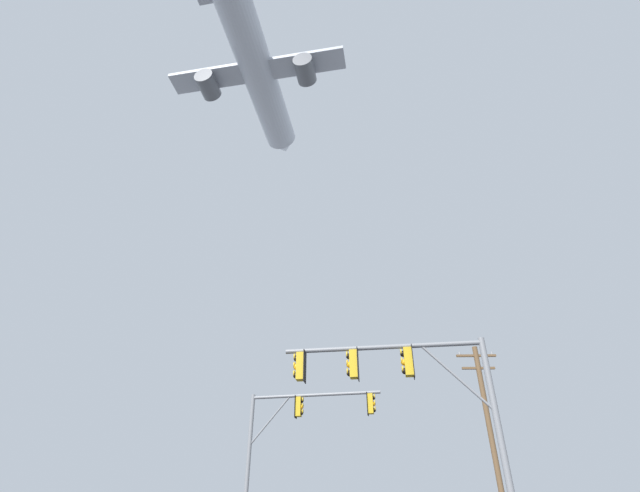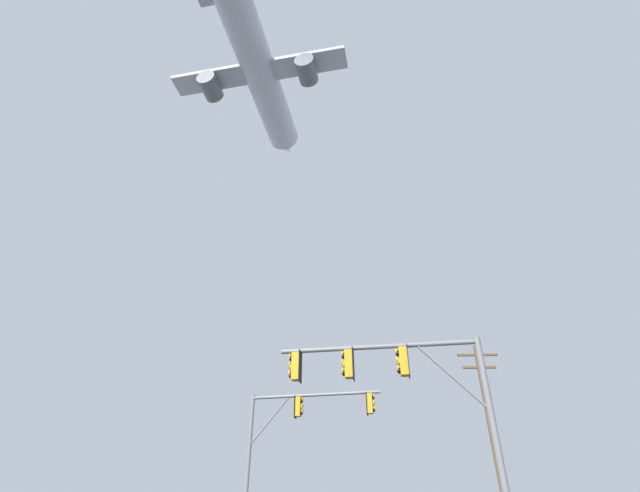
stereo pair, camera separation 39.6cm
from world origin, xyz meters
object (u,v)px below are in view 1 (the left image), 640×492
at_px(utility_pole, 490,432).
at_px(signal_pole_far, 294,428).
at_px(signal_pole_near, 406,386).
at_px(airplane, 258,73).

bearing_deg(utility_pole, signal_pole_far, -168.35).
bearing_deg(signal_pole_far, utility_pole, 11.65).
relative_size(signal_pole_near, utility_pole, 0.67).
xyz_separation_m(signal_pole_near, airplane, (-11.51, 23.95, 46.80)).
distance_m(signal_pole_near, utility_pole, 11.87).
height_order(signal_pole_far, utility_pole, utility_pole).
xyz_separation_m(utility_pole, airplane, (-17.31, 13.59, 46.66)).
distance_m(signal_pole_far, airplane, 49.84).
bearing_deg(airplane, utility_pole, -38.14).
xyz_separation_m(signal_pole_far, utility_pole, (9.94, 2.05, 0.08)).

